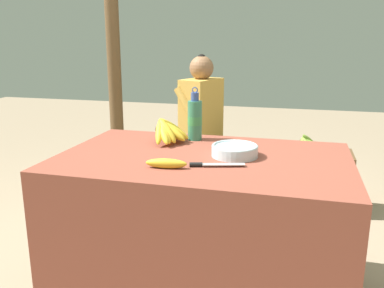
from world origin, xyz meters
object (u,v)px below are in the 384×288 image
object	(u,v)px
banana_bunch_ripe	(168,130)
wooden_bench	(242,156)
support_post_near	(113,45)
banana_bunch_green	(307,143)
loose_banana_front	(166,163)
knife	(209,164)
seated_vendor	(196,118)
water_bottle	(195,119)
serving_bowl	(235,150)

from	to	relation	value
banana_bunch_ripe	wooden_bench	distance (m)	1.17
support_post_near	banana_bunch_green	bearing A→B (deg)	-11.72
loose_banana_front	knife	xyz separation A→B (m)	(0.17, 0.07, -0.01)
banana_bunch_green	support_post_near	bearing A→B (deg)	168.28
wooden_bench	seated_vendor	size ratio (longest dim) A/B	1.41
water_bottle	loose_banana_front	xyz separation A→B (m)	(0.01, -0.52, -0.09)
banana_bunch_green	support_post_near	size ratio (longest dim) A/B	0.10
wooden_bench	banana_bunch_green	size ratio (longest dim) A/B	6.64
serving_bowl	banana_bunch_green	size ratio (longest dim) A/B	0.88
loose_banana_front	seated_vendor	xyz separation A→B (m)	(-0.25, 1.47, -0.09)
banana_bunch_ripe	knife	bearing A→B (deg)	-50.03
serving_bowl	support_post_near	bearing A→B (deg)	130.34
serving_bowl	seated_vendor	size ratio (longest dim) A/B	0.19
seated_vendor	banana_bunch_ripe	bearing A→B (deg)	115.68
banana_bunch_ripe	water_bottle	bearing A→B (deg)	38.41
knife	support_post_near	bearing A→B (deg)	109.65
loose_banana_front	support_post_near	size ratio (longest dim) A/B	0.07
serving_bowl	support_post_near	distance (m)	2.13
knife	banana_bunch_green	world-z (taller)	knife
water_bottle	loose_banana_front	distance (m)	0.53
serving_bowl	banana_bunch_green	bearing A→B (deg)	74.32
knife	wooden_bench	size ratio (longest dim) A/B	0.14
loose_banana_front	knife	bearing A→B (deg)	20.94
knife	banana_bunch_green	bearing A→B (deg)	57.40
wooden_bench	knife	bearing A→B (deg)	-87.88
seated_vendor	banana_bunch_green	size ratio (longest dim) A/B	4.71
loose_banana_front	seated_vendor	bearing A→B (deg)	99.46
banana_bunch_ripe	banana_bunch_green	distance (m)	1.32
banana_bunch_ripe	water_bottle	xyz separation A→B (m)	(0.12, 0.10, 0.04)
banana_bunch_ripe	water_bottle	world-z (taller)	water_bottle
banana_bunch_ripe	support_post_near	bearing A→B (deg)	124.38
banana_bunch_ripe	serving_bowl	world-z (taller)	banana_bunch_ripe
seated_vendor	banana_bunch_green	distance (m)	0.86
support_post_near	knife	bearing A→B (deg)	-54.43
serving_bowl	wooden_bench	size ratio (longest dim) A/B	0.13
water_bottle	wooden_bench	size ratio (longest dim) A/B	0.17
wooden_bench	support_post_near	size ratio (longest dim) A/B	0.67
knife	wooden_bench	bearing A→B (deg)	76.20
wooden_bench	loose_banana_front	bearing A→B (deg)	-94.51
loose_banana_front	knife	world-z (taller)	loose_banana_front
knife	banana_bunch_green	xyz separation A→B (m)	(0.43, 1.42, -0.23)
water_bottle	loose_banana_front	size ratio (longest dim) A/B	1.58
water_bottle	banana_bunch_green	distance (m)	1.19
serving_bowl	wooden_bench	distance (m)	1.30
banana_bunch_ripe	support_post_near	size ratio (longest dim) A/B	0.12
knife	seated_vendor	bearing A→B (deg)	90.53
loose_banana_front	support_post_near	xyz separation A→B (m)	(-1.10, 1.84, 0.45)
banana_bunch_ripe	knife	world-z (taller)	banana_bunch_ripe
loose_banana_front	seated_vendor	distance (m)	1.50
loose_banana_front	banana_bunch_green	size ratio (longest dim) A/B	0.73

